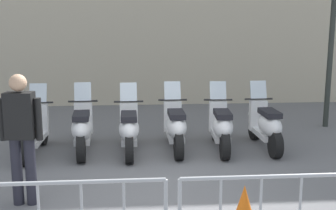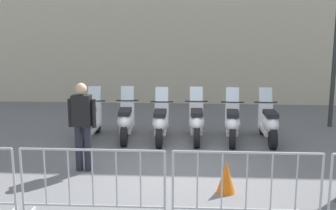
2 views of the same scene
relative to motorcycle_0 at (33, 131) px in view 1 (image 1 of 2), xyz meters
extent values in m
plane|color=slate|center=(1.86, -2.09, -0.45)|extent=(120.00, 120.00, 0.00)
cylinder|color=black|center=(0.10, 0.69, -0.21)|extent=(0.21, 0.50, 0.48)
cylinder|color=black|center=(-0.08, -0.53, -0.21)|extent=(0.21, 0.50, 0.48)
cube|color=white|center=(0.01, 0.08, -0.17)|extent=(0.41, 0.90, 0.10)
ellipsoid|color=white|center=(-0.03, -0.20, 0.07)|extent=(0.48, 0.88, 0.40)
cube|color=black|center=(-0.02, -0.17, 0.29)|extent=(0.37, 0.64, 0.10)
cube|color=white|center=(0.08, 0.51, 0.10)|extent=(0.36, 0.19, 0.60)
cylinder|color=black|center=(0.08, 0.51, 0.43)|extent=(0.56, 0.12, 0.04)
cube|color=silver|center=(0.08, 0.56, 0.61)|extent=(0.34, 0.19, 0.35)
cube|color=white|center=(0.10, 0.69, 0.06)|extent=(0.25, 0.35, 0.06)
cylinder|color=black|center=(0.92, 0.65, -0.21)|extent=(0.18, 0.49, 0.48)
cylinder|color=black|center=(0.82, -0.59, -0.21)|extent=(0.18, 0.49, 0.48)
cube|color=white|center=(0.87, 0.03, -0.17)|extent=(0.35, 0.89, 0.10)
ellipsoid|color=white|center=(0.85, -0.25, 0.07)|extent=(0.43, 0.87, 0.40)
cube|color=black|center=(0.85, -0.22, 0.29)|extent=(0.33, 0.62, 0.10)
cube|color=white|center=(0.91, 0.46, 0.10)|extent=(0.35, 0.17, 0.60)
cylinder|color=black|center=(0.91, 0.46, 0.43)|extent=(0.56, 0.08, 0.04)
cube|color=silver|center=(0.91, 0.51, 0.61)|extent=(0.33, 0.17, 0.35)
cube|color=white|center=(0.92, 0.65, 0.06)|extent=(0.23, 0.34, 0.06)
cylinder|color=black|center=(1.79, 0.41, -0.21)|extent=(0.20, 0.49, 0.48)
cylinder|color=black|center=(1.62, -0.82, -0.21)|extent=(0.20, 0.49, 0.48)
cube|color=white|center=(1.70, -0.20, -0.17)|extent=(0.39, 0.90, 0.10)
ellipsoid|color=white|center=(1.67, -0.48, 0.07)|extent=(0.47, 0.88, 0.40)
cube|color=black|center=(1.67, -0.45, 0.29)|extent=(0.36, 0.63, 0.10)
cube|color=white|center=(1.76, 0.23, 0.10)|extent=(0.36, 0.18, 0.60)
cylinder|color=black|center=(1.76, 0.23, 0.43)|extent=(0.56, 0.11, 0.04)
cube|color=silver|center=(1.77, 0.28, 0.61)|extent=(0.34, 0.18, 0.35)
cube|color=white|center=(1.79, 0.41, 0.06)|extent=(0.24, 0.34, 0.06)
cylinder|color=black|center=(2.65, 0.39, -0.21)|extent=(0.20, 0.49, 0.48)
cylinder|color=black|center=(2.48, -0.83, -0.21)|extent=(0.20, 0.49, 0.48)
cube|color=white|center=(2.57, -0.22, -0.17)|extent=(0.40, 0.90, 0.10)
ellipsoid|color=white|center=(2.53, -0.50, 0.07)|extent=(0.47, 0.88, 0.40)
cube|color=black|center=(2.54, -0.47, 0.29)|extent=(0.36, 0.63, 0.10)
cube|color=white|center=(2.63, 0.21, 0.10)|extent=(0.36, 0.19, 0.60)
cylinder|color=black|center=(2.63, 0.21, 0.43)|extent=(0.56, 0.11, 0.04)
cube|color=silver|center=(2.64, 0.26, 0.61)|extent=(0.34, 0.18, 0.35)
cube|color=white|center=(2.65, 0.39, 0.06)|extent=(0.24, 0.34, 0.06)
cylinder|color=black|center=(3.54, 0.20, -0.21)|extent=(0.24, 0.50, 0.48)
cylinder|color=black|center=(3.28, -1.01, -0.21)|extent=(0.24, 0.50, 0.48)
cube|color=white|center=(3.41, -0.40, -0.17)|extent=(0.46, 0.91, 0.10)
ellipsoid|color=white|center=(3.35, -0.67, 0.07)|extent=(0.53, 0.90, 0.40)
cube|color=black|center=(3.36, -0.64, 0.29)|extent=(0.40, 0.65, 0.10)
cube|color=white|center=(3.50, 0.02, 0.10)|extent=(0.36, 0.21, 0.60)
cylinder|color=black|center=(3.50, 0.02, 0.43)|extent=(0.55, 0.16, 0.04)
cube|color=silver|center=(3.51, 0.07, 0.61)|extent=(0.34, 0.21, 0.35)
cube|color=white|center=(3.54, 0.20, 0.06)|extent=(0.26, 0.36, 0.06)
cylinder|color=black|center=(4.34, 0.11, -0.21)|extent=(0.20, 0.49, 0.48)
cylinder|color=black|center=(4.18, -1.12, -0.21)|extent=(0.20, 0.49, 0.48)
cube|color=white|center=(4.26, -0.51, -0.17)|extent=(0.39, 0.90, 0.10)
ellipsoid|color=white|center=(4.23, -0.78, 0.07)|extent=(0.47, 0.88, 0.40)
cube|color=black|center=(4.23, -0.75, 0.29)|extent=(0.36, 0.63, 0.10)
cube|color=white|center=(4.32, -0.08, 0.10)|extent=(0.36, 0.18, 0.60)
cylinder|color=black|center=(4.32, -0.08, 0.43)|extent=(0.56, 0.11, 0.04)
cube|color=silver|center=(4.32, -0.03, 0.61)|extent=(0.34, 0.18, 0.35)
cube|color=white|center=(4.34, 0.11, 0.06)|extent=(0.24, 0.34, 0.06)
cylinder|color=#B2B5B7|center=(0.39, -4.23, 0.60)|extent=(2.12, 0.35, 0.04)
cylinder|color=#B2B5B7|center=(2.62, -4.56, 0.60)|extent=(2.12, 0.35, 0.04)
cylinder|color=#2D332D|center=(6.43, 0.77, 1.98)|extent=(0.12, 0.12, 4.87)
cylinder|color=#23232D|center=(0.14, -2.17, 0.00)|extent=(0.14, 0.14, 0.90)
cylinder|color=#23232D|center=(-0.04, -2.14, 0.00)|extent=(0.14, 0.14, 0.90)
cube|color=black|center=(0.05, -2.16, 0.75)|extent=(0.40, 0.29, 0.60)
sphere|color=tan|center=(0.05, -2.16, 1.17)|extent=(0.22, 0.22, 0.22)
cylinder|color=black|center=(0.28, -2.20, 0.70)|extent=(0.09, 0.09, 0.55)
cylinder|color=black|center=(-0.18, -2.11, 0.70)|extent=(0.09, 0.09, 0.55)
cone|color=orange|center=(2.57, -3.49, -0.18)|extent=(0.32, 0.32, 0.55)
camera|label=1|loc=(0.70, -7.69, 1.89)|focal=45.11mm
camera|label=2|loc=(0.94, -10.41, 2.50)|focal=46.76mm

